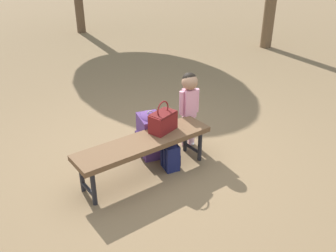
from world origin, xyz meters
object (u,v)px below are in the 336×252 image
handbag (163,121)px  backpack_large (150,133)px  backpack_small (170,155)px  child_standing (189,98)px  park_bench (144,145)px

handbag → backpack_large: (0.05, 0.27, -0.28)m
backpack_small → child_standing: bearing=20.8°
backpack_small → handbag: bearing=86.9°
child_standing → backpack_large: bearing=159.7°
park_bench → backpack_large: size_ratio=2.75×
backpack_large → backpack_small: backpack_large is taller
handbag → child_standing: child_standing is taller
handbag → child_standing: bearing=9.1°
park_bench → backpack_large: bearing=38.0°
park_bench → child_standing: bearing=6.3°
park_bench → handbag: size_ratio=4.47×
handbag → backpack_large: 0.39m
child_standing → backpack_small: (-0.56, -0.21, -0.48)m
park_bench → child_standing: 0.90m
park_bench → backpack_large: 0.46m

